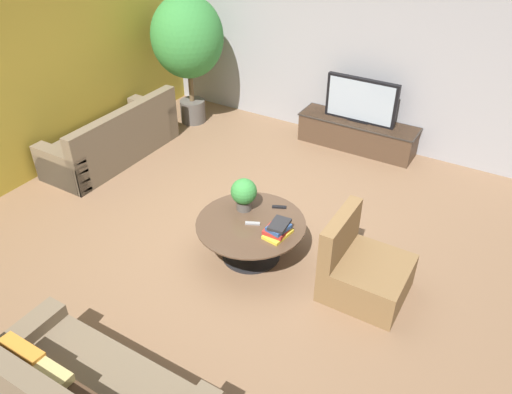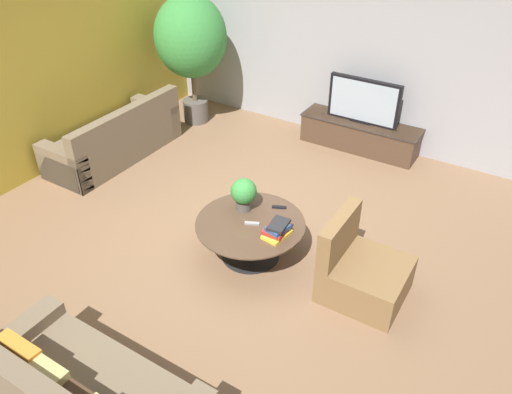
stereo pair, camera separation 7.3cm
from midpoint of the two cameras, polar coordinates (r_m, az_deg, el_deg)
ground_plane at (r=5.86m, az=-2.83°, el=-5.32°), size 24.00×24.00×0.00m
back_wall_stone at (r=7.76m, az=10.75°, el=17.02°), size 7.40×0.12×3.00m
side_wall_left at (r=7.36m, az=-24.64°, el=13.63°), size 0.12×7.40×3.00m
media_console at (r=7.84m, az=11.21°, el=7.12°), size 1.81×0.50×0.45m
television at (r=7.62m, az=11.66°, el=10.74°), size 1.08×0.13×0.66m
coffee_table at (r=5.49m, az=-0.98°, el=-4.04°), size 1.20×1.20×0.46m
couch_by_wall at (r=7.69m, az=-16.21°, el=6.26°), size 0.84×2.08×0.84m
armchair_wicker at (r=5.20m, az=11.62°, el=-8.25°), size 0.80×0.76×0.86m
potted_palm_tall at (r=8.21m, az=-8.11°, el=17.35°), size 1.13×1.13×2.07m
potted_plant_tabletop at (r=5.50m, az=-1.78°, el=0.46°), size 0.29×0.29×0.38m
book_stack at (r=5.20m, az=2.10°, el=-3.76°), size 0.25×0.33×0.15m
remote_black at (r=5.63m, az=2.29°, el=-1.15°), size 0.16×0.10×0.02m
remote_silver at (r=5.38m, az=-0.79°, el=-3.02°), size 0.16×0.10×0.02m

